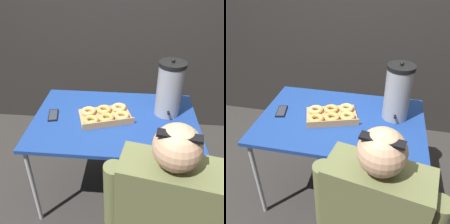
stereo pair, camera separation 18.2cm
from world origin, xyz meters
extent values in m
plane|color=#2D2B28|center=(0.00, 0.00, 0.00)|extent=(12.00, 12.00, 0.00)
cube|color=#282623|center=(0.00, 1.10, 1.26)|extent=(6.00, 0.10, 2.53)
cube|color=navy|center=(0.00, 0.00, 0.74)|extent=(1.21, 0.81, 0.03)
cylinder|color=#ADADB2|center=(-0.56, -0.36, 0.37)|extent=(0.03, 0.03, 0.73)
cylinder|color=#ADADB2|center=(0.56, -0.36, 0.37)|extent=(0.03, 0.03, 0.73)
cylinder|color=#ADADB2|center=(-0.56, 0.36, 0.37)|extent=(0.03, 0.03, 0.73)
cylinder|color=#ADADB2|center=(0.56, 0.36, 0.37)|extent=(0.03, 0.03, 0.73)
cube|color=tan|center=(-0.07, 0.02, 0.77)|extent=(0.43, 0.36, 0.02)
cube|color=tan|center=(-0.04, -0.10, 0.79)|extent=(0.36, 0.12, 0.04)
torus|color=tan|center=(-0.17, -0.08, 0.79)|extent=(0.15, 0.15, 0.03)
torus|color=#CF974A|center=(-0.06, -0.04, 0.79)|extent=(0.13, 0.13, 0.03)
torus|color=#DCA457|center=(0.05, 0.00, 0.79)|extent=(0.15, 0.15, 0.03)
torus|color=#E4AC5F|center=(-0.20, 0.04, 0.79)|extent=(0.15, 0.15, 0.03)
torus|color=tan|center=(-0.09, 0.07, 0.79)|extent=(0.14, 0.14, 0.03)
torus|color=#E8B064|center=(0.02, 0.11, 0.79)|extent=(0.15, 0.15, 0.03)
cylinder|color=#939399|center=(0.39, 0.12, 0.95)|extent=(0.19, 0.19, 0.38)
cylinder|color=black|center=(0.39, 0.12, 1.16)|extent=(0.19, 0.19, 0.03)
sphere|color=black|center=(0.39, 0.12, 1.18)|extent=(0.03, 0.03, 0.03)
cylinder|color=black|center=(0.39, 0.02, 0.83)|extent=(0.02, 0.05, 0.02)
cube|color=black|center=(-0.47, 0.00, 0.76)|extent=(0.10, 0.16, 0.01)
cube|color=#2D333D|center=(-0.47, 0.00, 0.77)|extent=(0.09, 0.14, 0.00)
cube|color=#60663D|center=(0.31, -0.72, 0.76)|extent=(0.51, 0.30, 0.54)
sphere|color=tan|center=(0.31, -0.72, 1.13)|extent=(0.21, 0.21, 0.21)
cube|color=black|center=(0.31, -0.74, 1.22)|extent=(0.18, 0.08, 0.01)
cylinder|color=#60663D|center=(0.58, -0.76, 0.73)|extent=(0.10, 0.10, 0.43)
cylinder|color=#60663D|center=(0.05, -0.67, 0.73)|extent=(0.10, 0.10, 0.43)
camera|label=1|loc=(0.12, -1.51, 1.82)|focal=40.00mm
camera|label=2|loc=(0.30, -1.48, 1.82)|focal=40.00mm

